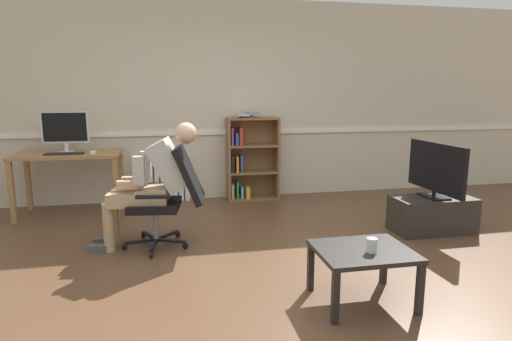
{
  "coord_description": "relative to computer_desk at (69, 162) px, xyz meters",
  "views": [
    {
      "loc": [
        -0.68,
        -3.24,
        1.48
      ],
      "look_at": [
        0.15,
        0.85,
        0.7
      ],
      "focal_mm": 29.77,
      "sensor_mm": 36.0,
      "label": 1
    }
  ],
  "objects": [
    {
      "name": "tv_stand",
      "position": [
        3.92,
        -1.49,
        -0.46
      ],
      "size": [
        0.85,
        0.42,
        0.37
      ],
      "color": "#2D2823",
      "rests_on": "ground_plane"
    },
    {
      "name": "coffee_table",
      "position": [
        2.51,
        -2.78,
        -0.31
      ],
      "size": [
        0.66,
        0.55,
        0.39
      ],
      "color": "black",
      "rests_on": "ground_plane"
    },
    {
      "name": "drinking_glass",
      "position": [
        2.53,
        -2.85,
        -0.21
      ],
      "size": [
        0.07,
        0.07,
        0.1
      ],
      "primitive_type": "cylinder",
      "color": "silver",
      "rests_on": "coffee_table"
    },
    {
      "name": "office_chair",
      "position": [
        1.19,
        -1.38,
        -0.12
      ],
      "size": [
        0.82,
        0.62,
        0.98
      ],
      "rotation": [
        0.0,
        0.0,
        -1.71
      ],
      "color": "black",
      "rests_on": "ground_plane"
    },
    {
      "name": "back_wall",
      "position": [
        1.89,
        0.5,
        0.7
      ],
      "size": [
        12.0,
        0.13,
        2.7
      ],
      "color": "beige",
      "rests_on": "ground_plane"
    },
    {
      "name": "person_seated",
      "position": [
        1.02,
        -1.35,
        -0.0
      ],
      "size": [
        1.05,
        0.45,
        1.2
      ],
      "rotation": [
        0.0,
        0.0,
        -1.71
      ],
      "color": "tan",
      "rests_on": "ground_plane"
    },
    {
      "name": "keyboard",
      "position": [
        -0.01,
        -0.14,
        0.12
      ],
      "size": [
        0.43,
        0.12,
        0.02
      ],
      "primitive_type": "cube",
      "color": "black",
      "rests_on": "computer_desk"
    },
    {
      "name": "ground_plane",
      "position": [
        1.89,
        -2.15,
        -0.65
      ],
      "size": [
        18.0,
        18.0,
        0.0
      ],
      "primitive_type": "plane",
      "color": "brown"
    },
    {
      "name": "radiator",
      "position": [
        1.09,
        0.39,
        -0.34
      ],
      "size": [
        0.71,
        0.08,
        0.62
      ],
      "color": "white",
      "rests_on": "ground_plane"
    },
    {
      "name": "computer_desk",
      "position": [
        0.0,
        0.0,
        0.0
      ],
      "size": [
        1.21,
        0.67,
        0.76
      ],
      "color": "#9E7547",
      "rests_on": "ground_plane"
    },
    {
      "name": "tv_screen",
      "position": [
        3.92,
        -1.49,
        0.03
      ],
      "size": [
        0.21,
        0.91,
        0.58
      ],
      "rotation": [
        0.0,
        0.0,
        1.59
      ],
      "color": "black",
      "rests_on": "tv_stand"
    },
    {
      "name": "computer_mouse",
      "position": [
        0.31,
        -0.12,
        0.12
      ],
      "size": [
        0.06,
        0.1,
        0.03
      ],
      "primitive_type": "cube",
      "color": "white",
      "rests_on": "computer_desk"
    },
    {
      "name": "imac_monitor",
      "position": [
        -0.03,
        0.08,
        0.39
      ],
      "size": [
        0.54,
        0.14,
        0.49
      ],
      "color": "silver",
      "rests_on": "computer_desk"
    },
    {
      "name": "bookshelf",
      "position": [
        2.27,
        0.29,
        -0.08
      ],
      "size": [
        0.71,
        0.29,
        1.21
      ],
      "color": "brown",
      "rests_on": "ground_plane"
    }
  ]
}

